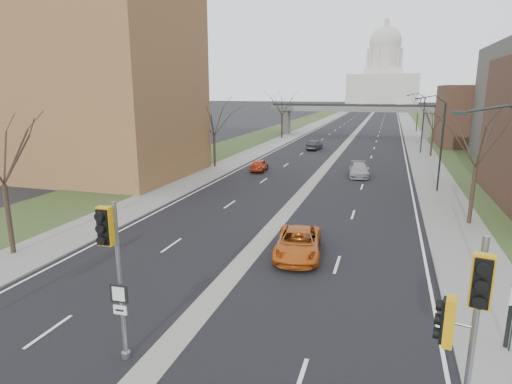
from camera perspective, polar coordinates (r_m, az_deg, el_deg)
The scene contains 24 objects.
road_surface at distance 160.35m, azimuth 14.92°, elevation 9.70°, with size 20.00×600.00×0.01m, color black.
median_strip at distance 160.35m, azimuth 14.92°, elevation 9.70°, with size 1.20×600.00×0.02m, color gray.
sidewalk_right at distance 160.26m, azimuth 19.26°, elevation 9.42°, with size 4.00×600.00×0.12m, color gray.
sidewalk_left at distance 161.33m, azimuth 10.60°, elevation 9.96°, with size 4.00×600.00×0.12m, color gray.
grass_verge_right at distance 160.55m, azimuth 21.42°, elevation 9.25°, with size 8.00×600.00×0.10m, color #293C1B.
grass_verge_left at distance 162.16m, azimuth 8.47°, elevation 10.05°, with size 8.00×600.00×0.10m, color #293C1B.
apartment_building at distance 51.97m, azimuth -23.21°, elevation 14.35°, with size 25.00×16.00×22.00m, color #9C6B3E.
commercial_block_far at distance 81.38m, azimuth 28.11°, elevation 8.90°, with size 14.00×14.00×10.00m, color #4C3223.
pedestrian_bridge at distance 90.32m, azimuth 12.91°, elevation 10.32°, with size 34.00×3.00×6.45m.
capitol at distance 330.13m, azimuth 16.60°, elevation 14.53°, with size 48.00×42.00×55.75m.
streetlight_near at distance 16.52m, azimuth 30.34°, elevation 3.68°, with size 2.61×0.20×8.70m.
streetlight_mid at distance 42.15m, azimuth 22.72°, elevation 9.32°, with size 2.61×0.20×8.70m.
streetlight_far at distance 68.06m, azimuth 20.85°, elevation 10.67°, with size 2.61×0.20×8.70m.
tree_left_b at distance 52.10m, azimuth -5.65°, elevation 10.07°, with size 6.75×6.75×8.81m.
tree_left_c at distance 84.41m, azimuth 3.52°, elevation 11.93°, with size 7.65×7.65×9.99m.
tree_right_a at distance 32.54m, azimuth 27.71°, elevation 7.35°, with size 7.20×7.20×9.40m.
tree_right_b at distance 65.27m, azimuth 22.68°, elevation 9.43°, with size 6.30×6.30×8.22m.
tree_right_c at distance 105.10m, azimuth 20.89°, elevation 11.39°, with size 7.65×7.65×9.99m.
signal_pole_median at distance 14.83m, azimuth -18.62°, elevation -8.01°, with size 0.66×0.93×5.72m.
signal_pole_right at distance 11.97m, azimuth 26.21°, elevation -14.69°, with size 1.00×1.20×5.90m.
car_left_near at distance 50.04m, azimuth 0.43°, elevation 3.63°, with size 1.65×4.11×1.40m, color #A43112.
car_left_far at distance 68.60m, azimuth 7.81°, elevation 6.19°, with size 1.52×4.36×1.44m, color black.
car_right_near at distance 24.61m, azimuth 5.64°, elevation -6.78°, with size 2.49×5.41×1.50m, color #B75113.
car_right_mid at distance 48.11m, azimuth 13.57°, elevation 2.88°, with size 2.03×4.99×1.45m, color #95939A.
Camera 1 is at (7.23, -9.92, 9.23)m, focal length 30.00 mm.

